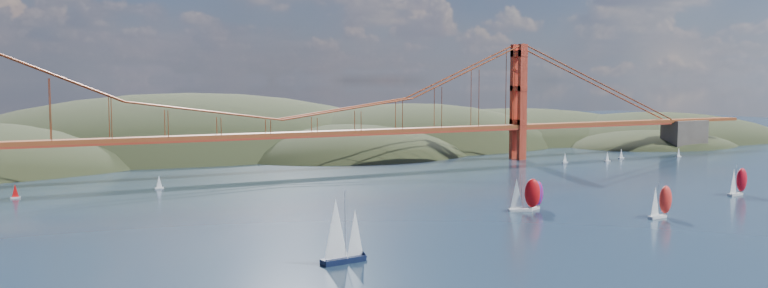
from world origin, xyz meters
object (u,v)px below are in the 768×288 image
Objects in this scene: sloop_navy at (342,231)px; racer_0 at (524,194)px; racer_2 at (737,181)px; racer_rwb at (534,195)px; racer_1 at (660,201)px.

racer_0 is (72.17, 31.99, -1.63)m from sloop_navy.
racer_2 reaches higher than racer_rwb.
sloop_navy is at bearing 178.09° from racer_1.
sloop_navy reaches higher than racer_1.
racer_0 is at bearing 169.00° from racer_2.
racer_1 reaches higher than racer_rwb.
sloop_navy reaches higher than racer_0.
racer_1 is (99.10, 6.57, -2.03)m from sloop_navy.
racer_rwb is (-22.16, 26.67, -0.35)m from racer_1.
sloop_navy reaches higher than racer_rwb.
racer_2 reaches higher than racer_1.
racer_0 reaches higher than racer_rwb.
racer_2 is 77.42m from racer_rwb.
racer_2 is (54.71, 17.42, 0.08)m from racer_1.
racer_rwb is at bearing 167.73° from racer_2.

